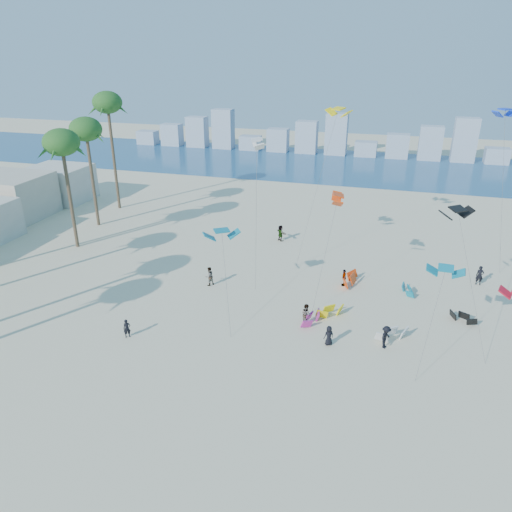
# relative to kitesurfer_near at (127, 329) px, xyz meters

# --- Properties ---
(ground) EXTENTS (220.00, 220.00, 0.00)m
(ground) POSITION_rel_kitesurfer_near_xyz_m (5.10, -7.97, -0.76)
(ground) COLOR beige
(ground) RESTS_ON ground
(ocean) EXTENTS (220.00, 220.00, 0.00)m
(ocean) POSITION_rel_kitesurfer_near_xyz_m (5.10, 64.03, -0.75)
(ocean) COLOR navy
(ocean) RESTS_ON ground
(kitesurfer_near) EXTENTS (0.66, 0.62, 1.52)m
(kitesurfer_near) POSITION_rel_kitesurfer_near_xyz_m (0.00, 0.00, 0.00)
(kitesurfer_near) COLOR black
(kitesurfer_near) RESTS_ON ground
(kitesurfer_mid) EXTENTS (1.10, 1.11, 1.81)m
(kitesurfer_mid) POSITION_rel_kitesurfer_near_xyz_m (12.98, 5.74, 0.14)
(kitesurfer_mid) COLOR gray
(kitesurfer_mid) RESTS_ON ground
(kitesurfers_far) EXTENTS (25.46, 21.08, 1.88)m
(kitesurfers_far) POSITION_rel_kitesurfer_near_xyz_m (12.60, 12.82, 0.14)
(kitesurfers_far) COLOR black
(kitesurfers_far) RESTS_ON ground
(grounded_kites) EXTENTS (14.43, 11.39, 0.99)m
(grounded_kites) POSITION_rel_kitesurfer_near_xyz_m (17.63, 9.42, -0.33)
(grounded_kites) COLOR yellow
(grounded_kites) RESTS_ON ground
(flying_kites) EXTENTS (36.10, 25.99, 15.96)m
(flying_kites) POSITION_rel_kitesurfer_near_xyz_m (18.66, 12.73, 9.68)
(flying_kites) COLOR #0B7189
(flying_kites) RESTS_ON ground
(distant_skyline) EXTENTS (85.00, 3.00, 8.40)m
(distant_skyline) POSITION_rel_kitesurfer_near_xyz_m (3.91, 74.03, 2.33)
(distant_skyline) COLOR #9EADBF
(distant_skyline) RESTS_ON ground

